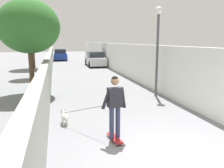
# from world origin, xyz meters

# --- Properties ---
(ground_plane) EXTENTS (80.00, 80.00, 0.00)m
(ground_plane) POSITION_xyz_m (14.00, 0.00, 0.00)
(ground_plane) COLOR gray
(wall_left) EXTENTS (48.00, 0.30, 1.72)m
(wall_left) POSITION_xyz_m (12.00, 2.89, 0.86)
(wall_left) COLOR #999E93
(wall_left) RESTS_ON ground
(fence_right) EXTENTS (48.00, 0.30, 2.46)m
(fence_right) POSITION_xyz_m (12.00, -2.89, 1.23)
(fence_right) COLOR white
(fence_right) RESTS_ON ground
(tree_left_near) EXTENTS (3.12, 3.12, 5.39)m
(tree_left_near) POSITION_xyz_m (19.00, 4.53, 3.89)
(tree_left_near) COLOR brown
(tree_left_near) RESTS_ON ground
(tree_left_mid) EXTENTS (3.01, 3.01, 4.69)m
(tree_left_mid) POSITION_xyz_m (7.50, 3.63, 3.37)
(tree_left_mid) COLOR brown
(tree_left_mid) RESTS_ON ground
(tree_left_far) EXTENTS (1.88, 1.88, 3.97)m
(tree_left_far) POSITION_xyz_m (13.00, 4.26, 2.94)
(tree_left_far) COLOR brown
(tree_left_far) RESTS_ON ground
(lamp_post) EXTENTS (0.36, 0.36, 4.27)m
(lamp_post) POSITION_xyz_m (5.62, -2.34, 2.93)
(lamp_post) COLOR #4C4C51
(lamp_post) RESTS_ON ground
(skateboard) EXTENTS (0.82, 0.30, 0.08)m
(skateboard) POSITION_xyz_m (1.08, 0.95, 0.07)
(skateboard) COLOR maroon
(skateboard) RESTS_ON ground
(person_skateboarder) EXTENTS (0.27, 0.72, 1.72)m
(person_skateboarder) POSITION_xyz_m (1.08, 0.95, 1.09)
(person_skateboarder) COLOR #333859
(person_skateboarder) RESTS_ON skateboard
(dog) EXTENTS (1.90, 1.42, 1.06)m
(dog) POSITION_xyz_m (2.68, 2.23, 0.28)
(dog) COLOR white
(dog) RESTS_ON ground
(car_near) EXTENTS (4.37, 1.80, 1.54)m
(car_near) POSITION_xyz_m (19.82, -1.74, 0.72)
(car_near) COLOR silver
(car_near) RESTS_ON ground
(car_far) EXTENTS (4.28, 1.80, 1.54)m
(car_far) POSITION_xyz_m (28.42, 1.74, 0.72)
(car_far) COLOR navy
(car_far) RESTS_ON ground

